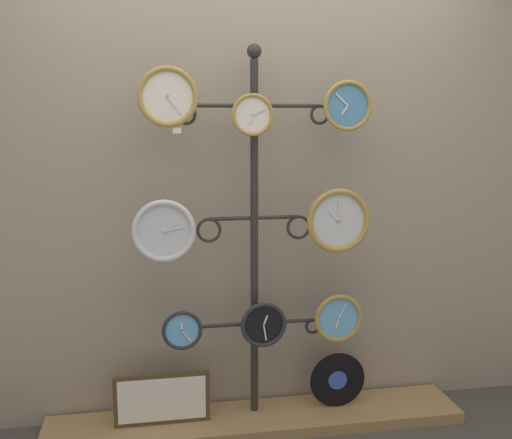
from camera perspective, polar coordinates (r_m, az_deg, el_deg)
name	(u,v)px	position (r m, az deg, el deg)	size (l,w,h in m)	color
shop_wall	(249,159)	(3.18, -0.67, 5.78)	(4.40, 0.04, 2.80)	gray
low_shelf	(256,420)	(3.35, 0.03, -18.56)	(2.20, 0.36, 0.06)	#9E7A4C
display_stand	(254,295)	(3.15, -0.16, -7.16)	(0.78, 0.38, 1.97)	#282623
clock_top_left	(168,97)	(2.89, -8.41, 11.49)	(0.29, 0.04, 0.29)	silver
clock_top_center	(252,115)	(2.91, -0.34, 9.94)	(0.20, 0.04, 0.20)	silver
clock_top_right	(348,106)	(3.05, 8.71, 10.66)	(0.25, 0.04, 0.25)	#4C84B2
clock_middle_left	(164,231)	(2.91, -8.76, -1.08)	(0.31, 0.04, 0.31)	silver
clock_middle_right	(338,221)	(3.04, 7.84, -0.11)	(0.33, 0.04, 0.33)	silver
clock_bottom_left	(182,330)	(3.05, -7.05, -10.42)	(0.20, 0.04, 0.20)	#60A8DB
clock_bottom_center	(263,324)	(3.10, 0.71, -9.96)	(0.24, 0.04, 0.24)	black
clock_bottom_right	(338,318)	(3.22, 7.84, -9.28)	(0.26, 0.04, 0.26)	#60A8DB
vinyl_record	(337,380)	(3.38, 7.77, -14.91)	(0.31, 0.01, 0.31)	black
picture_frame	(162,399)	(3.23, -8.94, -16.54)	(0.49, 0.02, 0.27)	#4C381E
price_tag_upper	(177,130)	(2.89, -7.55, 8.41)	(0.04, 0.00, 0.03)	white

